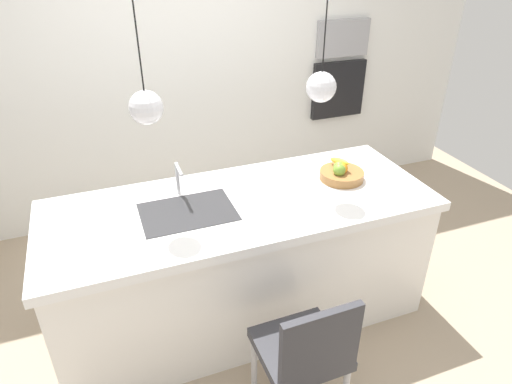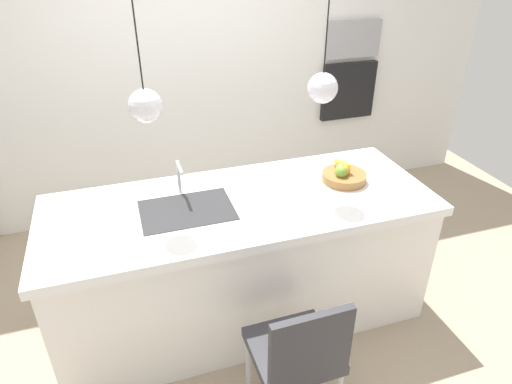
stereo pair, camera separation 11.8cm
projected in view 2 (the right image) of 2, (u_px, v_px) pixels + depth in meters
floor at (243, 311)px, 3.30m from camera, size 6.60×6.60×0.00m
back_wall at (188, 76)px, 4.02m from camera, size 6.00×0.10×2.60m
kitchen_island at (242, 260)px, 3.07m from camera, size 2.46×0.95×0.94m
sink_basin at (187, 211)px, 2.75m from camera, size 0.56×0.40×0.02m
faucet at (179, 174)px, 2.85m from camera, size 0.02×0.17×0.22m
fruit_bowl at (343, 175)px, 3.05m from camera, size 0.30×0.30×0.15m
microwave at (353, 39)px, 4.27m from camera, size 0.54×0.08×0.34m
oven at (348, 91)px, 4.51m from camera, size 0.56×0.08×0.56m
chair_near at (298, 353)px, 2.33m from camera, size 0.45×0.44×0.90m
pendant_light_left at (145, 105)px, 2.36m from camera, size 0.18×0.18×0.78m
pendant_light_right at (323, 88)px, 2.63m from camera, size 0.18×0.18×0.78m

